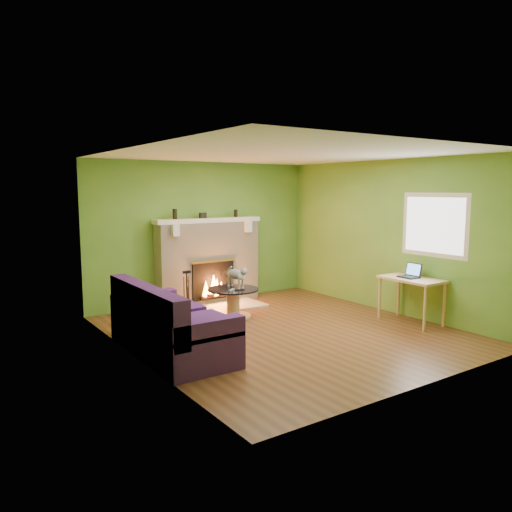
# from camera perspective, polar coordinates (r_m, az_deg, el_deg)

# --- Properties ---
(floor) EXTENTS (5.00, 5.00, 0.00)m
(floor) POSITION_cam_1_polar(r_m,az_deg,el_deg) (7.54, 3.23, -8.57)
(floor) COLOR #582E19
(floor) RESTS_ON ground
(ceiling) EXTENTS (5.00, 5.00, 0.00)m
(ceiling) POSITION_cam_1_polar(r_m,az_deg,el_deg) (7.26, 3.39, 11.56)
(ceiling) COLOR white
(ceiling) RESTS_ON wall_back
(wall_back) EXTENTS (5.00, 0.00, 5.00)m
(wall_back) POSITION_cam_1_polar(r_m,az_deg,el_deg) (9.38, -6.05, 2.69)
(wall_back) COLOR #4C812A
(wall_back) RESTS_ON floor
(wall_front) EXTENTS (5.00, 0.00, 5.00)m
(wall_front) POSITION_cam_1_polar(r_m,az_deg,el_deg) (5.53, 19.29, -1.13)
(wall_front) COLOR #4C812A
(wall_front) RESTS_ON floor
(wall_left) EXTENTS (0.00, 5.00, 5.00)m
(wall_left) POSITION_cam_1_polar(r_m,az_deg,el_deg) (6.18, -13.46, -0.03)
(wall_left) COLOR #4C812A
(wall_left) RESTS_ON floor
(wall_right) EXTENTS (0.00, 5.00, 5.00)m
(wall_right) POSITION_cam_1_polar(r_m,az_deg,el_deg) (8.83, 14.97, 2.17)
(wall_right) COLOR #4C812A
(wall_right) RESTS_ON floor
(window_frame) EXTENTS (0.00, 1.20, 1.20)m
(window_frame) POSITION_cam_1_polar(r_m,az_deg,el_deg) (8.25, 19.72, 3.35)
(window_frame) COLOR silver
(window_frame) RESTS_ON wall_right
(window_pane) EXTENTS (0.00, 1.06, 1.06)m
(window_pane) POSITION_cam_1_polar(r_m,az_deg,el_deg) (8.24, 19.69, 3.35)
(window_pane) COLOR white
(window_pane) RESTS_ON wall_right
(fireplace) EXTENTS (2.10, 0.46, 1.58)m
(fireplace) POSITION_cam_1_polar(r_m,az_deg,el_deg) (9.28, -5.46, -0.64)
(fireplace) COLOR beige
(fireplace) RESTS_ON floor
(hearth) EXTENTS (1.50, 0.75, 0.03)m
(hearth) POSITION_cam_1_polar(r_m,az_deg,el_deg) (8.98, -3.81, -5.82)
(hearth) COLOR beige
(hearth) RESTS_ON floor
(mantel) EXTENTS (2.10, 0.28, 0.08)m
(mantel) POSITION_cam_1_polar(r_m,az_deg,el_deg) (9.18, -5.46, 4.10)
(mantel) COLOR white
(mantel) RESTS_ON fireplace
(sofa) EXTENTS (0.93, 2.05, 0.92)m
(sofa) POSITION_cam_1_polar(r_m,az_deg,el_deg) (6.55, -10.06, -7.95)
(sofa) COLOR #41185C
(sofa) RESTS_ON floor
(coffee_table) EXTENTS (0.84, 0.84, 0.48)m
(coffee_table) POSITION_cam_1_polar(r_m,az_deg,el_deg) (8.29, -2.63, -5.10)
(coffee_table) COLOR tan
(coffee_table) RESTS_ON floor
(desk) EXTENTS (0.56, 0.97, 0.72)m
(desk) POSITION_cam_1_polar(r_m,az_deg,el_deg) (8.22, 17.37, -3.01)
(desk) COLOR tan
(desk) RESTS_ON floor
(cat) EXTENTS (0.26, 0.60, 0.37)m
(cat) POSITION_cam_1_polar(r_m,az_deg,el_deg) (8.29, -2.36, -2.37)
(cat) COLOR slate
(cat) RESTS_ON coffee_table
(remote_silver) EXTENTS (0.16, 0.14, 0.02)m
(remote_silver) POSITION_cam_1_polar(r_m,az_deg,el_deg) (8.09, -2.80, -3.89)
(remote_silver) COLOR gray
(remote_silver) RESTS_ON coffee_table
(remote_black) EXTENTS (0.16, 0.07, 0.02)m
(remote_black) POSITION_cam_1_polar(r_m,az_deg,el_deg) (8.10, -1.85, -3.87)
(remote_black) COLOR black
(remote_black) RESTS_ON coffee_table
(laptop) EXTENTS (0.28, 0.32, 0.23)m
(laptop) POSITION_cam_1_polar(r_m,az_deg,el_deg) (8.20, 17.06, -1.60)
(laptop) COLOR black
(laptop) RESTS_ON desk
(fire_tools) EXTENTS (0.18, 0.18, 0.68)m
(fire_tools) POSITION_cam_1_polar(r_m,az_deg,el_deg) (8.74, -7.90, -3.86)
(fire_tools) COLOR black
(fire_tools) RESTS_ON hearth
(mantel_vase_left) EXTENTS (0.08, 0.08, 0.18)m
(mantel_vase_left) POSITION_cam_1_polar(r_m,az_deg,el_deg) (8.91, -9.26, 4.76)
(mantel_vase_left) COLOR black
(mantel_vase_left) RESTS_ON mantel
(mantel_vase_right) EXTENTS (0.07, 0.07, 0.14)m
(mantel_vase_right) POSITION_cam_1_polar(r_m,az_deg,el_deg) (9.51, -2.33, 4.91)
(mantel_vase_right) COLOR black
(mantel_vase_right) RESTS_ON mantel
(mantel_box) EXTENTS (0.12, 0.08, 0.10)m
(mantel_box) POSITION_cam_1_polar(r_m,az_deg,el_deg) (9.16, -6.10, 4.64)
(mantel_box) COLOR black
(mantel_box) RESTS_ON mantel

